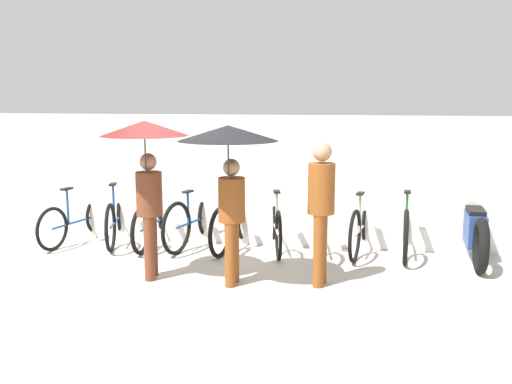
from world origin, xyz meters
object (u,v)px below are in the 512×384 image
Objects in this scene: pedestrian_leading at (146,154)px; pedestrian_trailing at (321,202)px; motorcycle at (474,231)px; parked_bicycle_1 at (116,219)px; parked_bicycle_0 at (77,220)px; parked_bicycle_2 at (155,221)px; parked_bicycle_4 at (234,224)px; parked_bicycle_3 at (195,220)px; parked_bicycle_8 at (406,228)px; parked_bicycle_6 at (318,227)px; parked_bicycle_7 at (361,227)px; pedestrian_center at (229,155)px; parked_bicycle_5 at (275,226)px.

pedestrian_leading is 2.17m from pedestrian_trailing.
motorcycle is (4.14, 1.63, -1.17)m from pedestrian_leading.
pedestrian_leading reaches higher than parked_bicycle_1.
parked_bicycle_2 is at bearing -74.40° from parked_bicycle_0.
pedestrian_leading is at bearing -161.36° from parked_bicycle_2.
parked_bicycle_1 is at bearing 99.75° from parked_bicycle_4.
parked_bicycle_1 is at bearing 104.91° from parked_bicycle_3.
pedestrian_leading reaches higher than parked_bicycle_8.
pedestrian_leading is at bearing 115.67° from motorcycle.
parked_bicycle_6 is (1.24, -0.03, 0.00)m from parked_bicycle_4.
parked_bicycle_7 is at bearing -103.41° from parked_bicycle_1.
parked_bicycle_7 is at bearing -128.69° from pedestrian_center.
parked_bicycle_3 is (0.62, 0.02, 0.04)m from parked_bicycle_2.
parked_bicycle_3 is 2.06m from pedestrian_leading.
parked_bicycle_0 is 3.11m from parked_bicycle_5.
parked_bicycle_6 is (1.87, -0.08, -0.02)m from parked_bicycle_3.
pedestrian_trailing is at bearing -163.51° from pedestrian_center.
motorcycle is at bearing -89.81° from parked_bicycle_8.
parked_bicycle_1 is 0.97× the size of parked_bicycle_2.
pedestrian_center is 1.12× the size of pedestrian_trailing.
motorcycle is (3.41, -0.01, 0.02)m from parked_bicycle_4.
parked_bicycle_8 is (4.98, 0.09, 0.05)m from parked_bicycle_0.
pedestrian_leading is (1.14, -1.67, 1.20)m from parked_bicycle_1.
parked_bicycle_0 is at bearing 95.89° from parked_bicycle_8.
parked_bicycle_2 reaches higher than parked_bicycle_4.
pedestrian_trailing is (3.23, -1.49, 0.64)m from parked_bicycle_1.
parked_bicycle_0 is 0.99× the size of parked_bicycle_4.
parked_bicycle_4 reaches higher than parked_bicycle_1.
motorcycle is at bearing -79.26° from parked_bicycle_4.
pedestrian_center is at bearing 133.94° from parked_bicycle_8.
parked_bicycle_8 is (0.62, -0.00, 0.01)m from parked_bicycle_7.
pedestrian_trailing reaches higher than parked_bicycle_6.
parked_bicycle_4 is 3.41m from motorcycle.
motorcycle is at bearing -81.92° from parked_bicycle_7.
parked_bicycle_5 is at bearing -78.12° from parked_bicycle_4.
parked_bicycle_8 reaches higher than parked_bicycle_6.
parked_bicycle_5 is at bearing -97.75° from pedestrian_center.
parked_bicycle_0 is at bearing 78.30° from parked_bicycle_5.
parked_bicycle_6 is at bearing -105.90° from parked_bicycle_5.
pedestrian_center is 3.73m from motorcycle.
parked_bicycle_6 is 0.88× the size of motorcycle.
motorcycle is (3.11, 1.70, -1.18)m from pedestrian_center.
pedestrian_trailing is at bearing 148.09° from parked_bicycle_8.
parked_bicycle_3 is 4.03m from motorcycle.
parked_bicycle_2 is 2.63m from pedestrian_center.
parked_bicycle_0 is 0.62m from parked_bicycle_1.
pedestrian_center reaches higher than parked_bicycle_1.
parked_bicycle_5 is at bearing 103.61° from parked_bicycle_7.
parked_bicycle_0 is 0.97× the size of parked_bicycle_3.
parked_bicycle_2 is 3.07m from pedestrian_trailing.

